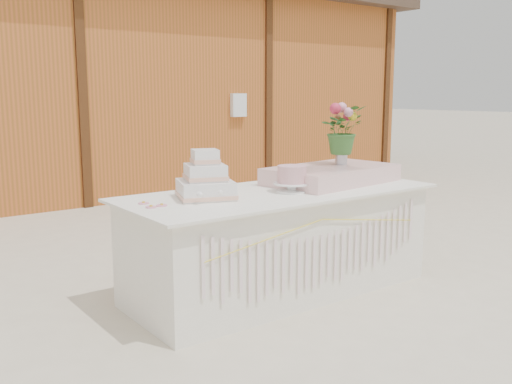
% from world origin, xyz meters
% --- Properties ---
extents(ground, '(80.00, 80.00, 0.00)m').
position_xyz_m(ground, '(0.00, 0.00, 0.00)').
color(ground, beige).
rests_on(ground, ground).
extents(barn, '(12.60, 4.60, 3.30)m').
position_xyz_m(barn, '(-0.01, 5.99, 1.68)').
color(barn, '#AD5324').
rests_on(barn, ground).
extents(cake_table, '(2.40, 1.00, 0.77)m').
position_xyz_m(cake_table, '(0.00, -0.00, 0.39)').
color(cake_table, silver).
rests_on(cake_table, ground).
extents(wedding_cake, '(0.48, 0.48, 0.34)m').
position_xyz_m(wedding_cake, '(-0.60, 0.08, 0.88)').
color(wedding_cake, white).
rests_on(wedding_cake, cake_table).
extents(pink_cake_stand, '(0.27, 0.27, 0.19)m').
position_xyz_m(pink_cake_stand, '(0.04, -0.09, 0.88)').
color(pink_cake_stand, white).
rests_on(pink_cake_stand, cake_table).
extents(satin_runner, '(1.13, 0.74, 0.13)m').
position_xyz_m(satin_runner, '(0.58, 0.05, 0.84)').
color(satin_runner, beige).
rests_on(satin_runner, cake_table).
extents(flower_vase, '(0.10, 0.10, 0.13)m').
position_xyz_m(flower_vase, '(0.73, 0.10, 0.97)').
color(flower_vase, '#B6B6BB').
rests_on(flower_vase, satin_runner).
extents(bouquet, '(0.38, 0.34, 0.40)m').
position_xyz_m(bouquet, '(0.73, 0.10, 1.24)').
color(bouquet, '#2E5C24').
rests_on(bouquet, flower_vase).
extents(loose_flowers, '(0.27, 0.37, 0.02)m').
position_xyz_m(loose_flowers, '(-1.04, 0.15, 0.78)').
color(loose_flowers, pink).
rests_on(loose_flowers, cake_table).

